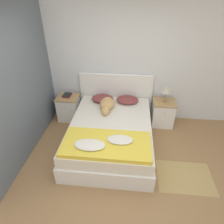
% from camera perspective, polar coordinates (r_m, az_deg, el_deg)
% --- Properties ---
extents(ground_plane, '(16.00, 16.00, 0.00)m').
position_cam_1_polar(ground_plane, '(3.42, 0.14, -20.44)').
color(ground_plane, '#997047').
extents(wall_back, '(9.00, 0.06, 2.55)m').
position_cam_1_polar(wall_back, '(4.42, 3.09, 13.42)').
color(wall_back, silver).
rests_on(wall_back, ground_plane).
extents(wall_side_left, '(0.06, 3.10, 2.55)m').
position_cam_1_polar(wall_side_left, '(3.89, -23.43, 7.96)').
color(wall_side_left, slate).
rests_on(wall_side_left, ground_plane).
extents(bed, '(1.56, 2.09, 0.54)m').
position_cam_1_polar(bed, '(3.92, -0.32, -6.26)').
color(bed, white).
rests_on(bed, ground_plane).
extents(headboard, '(1.64, 0.06, 1.08)m').
position_cam_1_polar(headboard, '(4.65, 1.12, 4.89)').
color(headboard, white).
rests_on(headboard, ground_plane).
extents(nightstand_left, '(0.49, 0.45, 0.58)m').
position_cam_1_polar(nightstand_left, '(4.78, -12.23, 1.23)').
color(nightstand_left, white).
rests_on(nightstand_left, ground_plane).
extents(nightstand_right, '(0.49, 0.45, 0.58)m').
position_cam_1_polar(nightstand_right, '(4.62, 14.31, -0.26)').
color(nightstand_right, white).
rests_on(nightstand_right, ground_plane).
extents(pillow_left, '(0.48, 0.37, 0.12)m').
position_cam_1_polar(pillow_left, '(4.43, -2.75, 3.92)').
color(pillow_left, brown).
rests_on(pillow_left, bed).
extents(pillow_right, '(0.48, 0.37, 0.12)m').
position_cam_1_polar(pillow_right, '(4.39, 4.43, 3.55)').
color(pillow_right, brown).
rests_on(pillow_right, bed).
extents(quilt, '(1.41, 0.70, 0.12)m').
position_cam_1_polar(quilt, '(3.22, -1.83, -9.09)').
color(quilt, yellow).
rests_on(quilt, bed).
extents(dog, '(0.30, 0.66, 0.20)m').
position_cam_1_polar(dog, '(4.12, -1.51, 2.10)').
color(dog, tan).
rests_on(dog, bed).
extents(book_stack, '(0.19, 0.22, 0.05)m').
position_cam_1_polar(book_stack, '(4.65, -12.68, 4.67)').
color(book_stack, '#AD2D28').
rests_on(book_stack, nightstand_left).
extents(table_lamp, '(0.20, 0.20, 0.36)m').
position_cam_1_polar(table_lamp, '(4.36, 15.30, 6.06)').
color(table_lamp, '#9E7A4C').
rests_on(table_lamp, nightstand_right).
extents(rug, '(0.91, 0.69, 0.00)m').
position_cam_1_polar(rug, '(3.73, 20.09, -17.03)').
color(rug, tan).
rests_on(rug, ground_plane).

